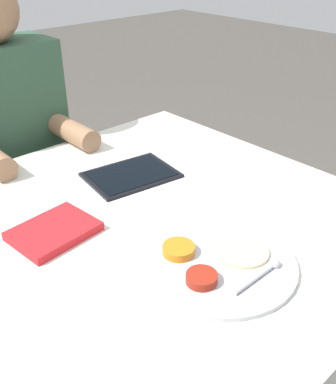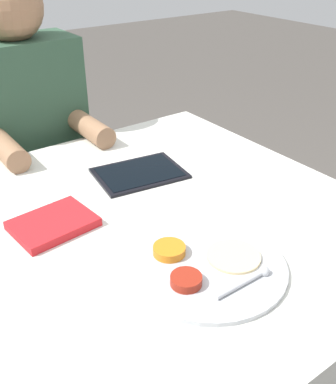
{
  "view_description": "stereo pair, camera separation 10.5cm",
  "coord_description": "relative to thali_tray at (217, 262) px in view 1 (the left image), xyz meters",
  "views": [
    {
      "loc": [
        -0.51,
        -0.68,
        1.31
      ],
      "look_at": [
        0.1,
        -0.02,
        0.78
      ],
      "focal_mm": 42.0,
      "sensor_mm": 36.0,
      "label": 1
    },
    {
      "loc": [
        -0.43,
        -0.75,
        1.31
      ],
      "look_at": [
        0.1,
        -0.02,
        0.78
      ],
      "focal_mm": 42.0,
      "sensor_mm": 36.0,
      "label": 2
    }
  ],
  "objects": [
    {
      "name": "dining_table",
      "position": [
        -0.05,
        0.22,
        -0.37
      ],
      "size": [
        1.15,
        1.04,
        0.72
      ],
      "color": "silver",
      "rests_on": "ground_plane"
    },
    {
      "name": "thali_tray",
      "position": [
        0.0,
        0.0,
        0.0
      ],
      "size": [
        0.32,
        0.32,
        0.03
      ],
      "color": "#B7BABF",
      "rests_on": "dining_table"
    },
    {
      "name": "red_notebook",
      "position": [
        -0.19,
        0.31,
        0.0
      ],
      "size": [
        0.19,
        0.15,
        0.02
      ],
      "color": "silver",
      "rests_on": "dining_table"
    },
    {
      "name": "tablet_device",
      "position": [
        0.11,
        0.42,
        -0.0
      ],
      "size": [
        0.26,
        0.21,
        0.01
      ],
      "color": "black",
      "rests_on": "dining_table"
    },
    {
      "name": "person_diner",
      "position": [
        -0.02,
        0.91,
        -0.15
      ],
      "size": [
        0.37,
        0.41,
        1.22
      ],
      "color": "black",
      "rests_on": "ground_plane"
    }
  ]
}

